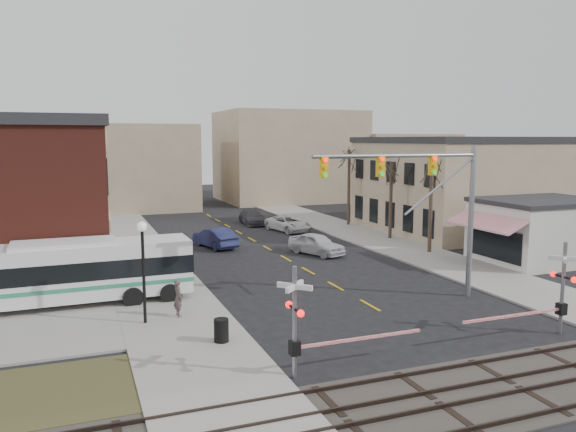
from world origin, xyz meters
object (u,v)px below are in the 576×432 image
at_px(rr_crossing_east, 555,290).
at_px(pedestrian_near, 178,298).
at_px(car_c, 288,224).
at_px(car_d, 252,217).
at_px(street_lamp, 143,251).
at_px(transit_bus, 65,272).
at_px(rr_crossing_west, 306,322).
at_px(trash_bin, 221,330).
at_px(car_a, 316,244).
at_px(traffic_signal_mast, 430,191).
at_px(car_b, 215,238).
at_px(pedestrian_far, 162,277).

bearing_deg(rr_crossing_east, pedestrian_near, 151.44).
distance_m(car_c, car_d, 5.51).
distance_m(rr_crossing_east, street_lamp, 17.82).
xyz_separation_m(transit_bus, car_d, (16.82, 22.99, -1.08)).
distance_m(rr_crossing_west, car_d, 36.01).
height_order(trash_bin, car_c, car_c).
bearing_deg(rr_crossing_west, car_a, 65.23).
bearing_deg(car_d, car_a, -86.54).
bearing_deg(trash_bin, pedestrian_near, 104.71).
bearing_deg(traffic_signal_mast, trash_bin, -168.68).
height_order(transit_bus, car_b, transit_bus).
relative_size(traffic_signal_mast, car_c, 1.83).
xyz_separation_m(car_c, pedestrian_near, (-13.76, -21.62, 0.30)).
relative_size(traffic_signal_mast, rr_crossing_west, 1.65).
bearing_deg(car_a, car_b, 117.27).
height_order(traffic_signal_mast, rr_crossing_west, traffic_signal_mast).
relative_size(transit_bus, street_lamp, 2.67).
bearing_deg(transit_bus, trash_bin, -52.77).
xyz_separation_m(car_b, car_d, (6.26, 10.40, -0.07)).
height_order(transit_bus, pedestrian_far, transit_bus).
bearing_deg(car_c, car_b, -161.45).
relative_size(street_lamp, car_a, 1.01).
bearing_deg(street_lamp, pedestrian_near, 15.31).
bearing_deg(pedestrian_near, car_b, -26.36).
xyz_separation_m(rr_crossing_west, car_c, (10.70, 29.67, -1.27)).
bearing_deg(rr_crossing_west, pedestrian_near, 110.77).
bearing_deg(pedestrian_far, trash_bin, -131.99).
bearing_deg(car_d, transit_bus, -122.75).
relative_size(transit_bus, rr_crossing_east, 2.19).
distance_m(traffic_signal_mast, pedestrian_near, 13.47).
relative_size(traffic_signal_mast, rr_crossing_east, 1.65).
height_order(rr_crossing_east, pedestrian_far, rr_crossing_east).
relative_size(car_c, pedestrian_near, 2.86).
height_order(rr_crossing_east, car_a, rr_crossing_east).
relative_size(trash_bin, pedestrian_near, 0.54).
height_order(trash_bin, pedestrian_near, pedestrian_near).
relative_size(pedestrian_near, pedestrian_far, 0.92).
distance_m(car_b, car_d, 12.14).
height_order(transit_bus, rr_crossing_east, rr_crossing_east).
distance_m(rr_crossing_west, car_a, 21.26).
bearing_deg(trash_bin, pedestrian_far, 98.50).
xyz_separation_m(trash_bin, car_a, (10.91, 15.18, 0.18)).
xyz_separation_m(trash_bin, pedestrian_far, (-1.19, 7.99, 0.48)).
distance_m(rr_crossing_east, car_a, 19.34).
bearing_deg(rr_crossing_west, car_c, 70.17).
bearing_deg(car_a, trash_bin, -148.71).
bearing_deg(trash_bin, rr_crossing_west, -63.78).
xyz_separation_m(street_lamp, car_a, (13.52, 11.65, -2.61)).
height_order(car_b, car_c, car_b).
bearing_deg(car_a, rr_crossing_east, -105.30).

